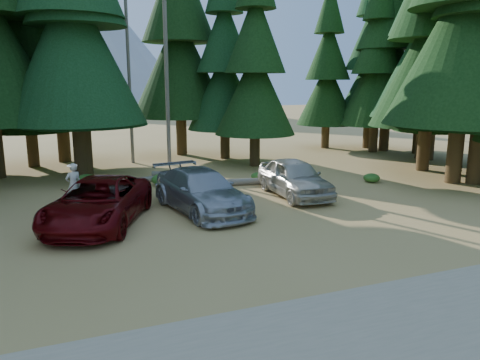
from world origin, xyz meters
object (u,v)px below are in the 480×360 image
Objects in this scene: log_right at (270,181)px; silver_minivan_right at (294,177)px; frisbee_player at (74,185)px; red_pickup at (98,202)px; log_left at (151,179)px; log_mid at (183,174)px; silver_minivan_center at (201,191)px.

silver_minivan_right is at bearing -79.49° from log_right.
red_pickup is at bearing 102.47° from frisbee_player.
silver_minivan_right reaches higher than log_left.
log_left is (-5.43, 5.39, -0.69)m from silver_minivan_right.
frisbee_player is at bearing -176.58° from silver_minivan_right.
red_pickup is at bearing -98.01° from log_mid.
frisbee_player is (-0.76, 1.12, 0.47)m from red_pickup.
silver_minivan_center is 1.40× the size of log_left.
silver_minivan_center reaches higher than log_left.
log_left is at bearing -146.65° from frisbee_player.
silver_minivan_right is at bearing 31.86° from red_pickup.
log_left reaches higher than log_mid.
frisbee_player is 8.49m from log_mid.
log_left is 6.13m from log_right.
log_left is 1.18× the size of log_mid.
frisbee_player is (-4.69, 0.72, 0.48)m from silver_minivan_center.
silver_minivan_right is 9.33m from frisbee_player.
red_pickup is 1.75× the size of log_mid.
red_pickup is 3.96m from silver_minivan_center.
frisbee_player is at bearing 162.14° from silver_minivan_center.
silver_minivan_center is 1.15× the size of silver_minivan_right.
log_left is 1.96m from log_mid.
log_left is 0.76× the size of log_right.
log_left is (3.89, 5.56, -1.15)m from frisbee_player.
frisbee_player reaches higher than silver_minivan_right.
red_pickup reaches higher than log_mid.
frisbee_player is 0.41× the size of log_left.
log_mid is (1.87, 0.58, -0.00)m from log_left.
silver_minivan_center is 5.86m from log_right.
log_right is (5.46, -2.79, 0.03)m from log_left.
silver_minivan_center is 4.71m from silver_minivan_right.
log_left is at bearing 88.21° from silver_minivan_center.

